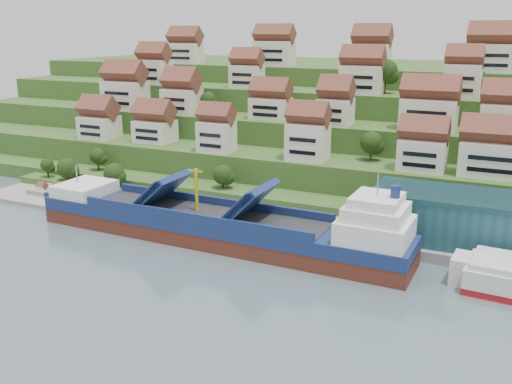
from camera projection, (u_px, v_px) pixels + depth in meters
The scene contains 9 objects.
ground at pixel (248, 249), 117.59m from camera, with size 300.00×300.00×0.00m, color slate.
quay at pixel (362, 235), 122.21m from camera, with size 180.00×14.00×2.20m, color gray.
pebble_beach at pixel (71, 197), 151.46m from camera, with size 45.00×20.00×1.00m, color gray.
hillside at pixel (373, 124), 204.76m from camera, with size 260.00×128.00×31.00m.
hillside_village at pixel (345, 99), 162.68m from camera, with size 155.84×63.21×28.50m.
hillside_trees at pixel (294, 125), 156.90m from camera, with size 139.68×62.24×31.71m.
flagpole at pixel (348, 215), 117.02m from camera, with size 1.28×0.16×8.00m.
beach_huts at pixel (62, 192), 150.74m from camera, with size 14.40×3.70×2.20m.
cargo_ship at pixel (224, 227), 119.92m from camera, with size 83.78×14.49×18.60m.
Camera 1 is at (47.92, -98.67, 44.00)m, focal length 40.00 mm.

